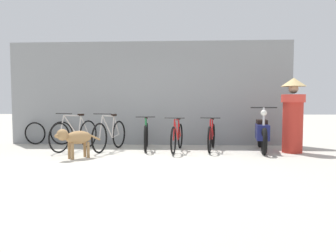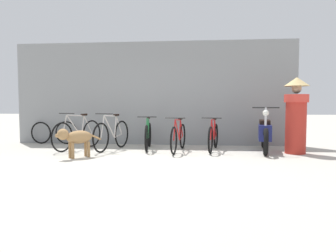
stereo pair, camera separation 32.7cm
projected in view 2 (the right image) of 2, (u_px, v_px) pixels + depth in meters
ground_plane at (128, 164)px, 6.11m from camera, size 60.00×60.00×0.00m
shop_wall_back at (153, 94)px, 9.09m from camera, size 7.76×0.20×2.83m
bicycle_0 at (78, 134)px, 8.10m from camera, size 0.67×1.69×0.91m
bicycle_1 at (112, 135)px, 7.98m from camera, size 0.54×1.65×0.91m
bicycle_2 at (148, 136)px, 8.11m from camera, size 0.46×1.60×0.83m
bicycle_3 at (178, 137)px, 7.75m from camera, size 0.46×1.67×0.82m
bicycle_4 at (213, 137)px, 7.87m from camera, size 0.46×1.60×0.81m
motorcycle at (265, 134)px, 7.68m from camera, size 0.58×1.90×1.06m
stray_dog at (76, 137)px, 6.79m from camera, size 0.78×0.78×0.63m
person_in_robes at (296, 113)px, 7.37m from camera, size 0.69×0.69×1.72m
spare_tire_left at (41, 133)px, 9.25m from camera, size 0.62×0.10×0.62m
spare_tire_right at (67, 133)px, 9.17m from camera, size 0.65×0.04×0.64m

